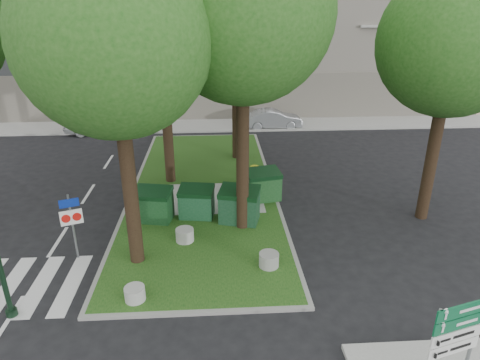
{
  "coord_description": "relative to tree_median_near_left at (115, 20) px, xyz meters",
  "views": [
    {
      "loc": [
        1.05,
        -9.29,
        7.79
      ],
      "look_at": [
        1.9,
        4.4,
        2.0
      ],
      "focal_mm": 32.0,
      "sensor_mm": 36.0,
      "label": 1
    }
  ],
  "objects": [
    {
      "name": "dumpster_d",
      "position": [
        4.41,
        4.22,
        -6.57
      ],
      "size": [
        1.57,
        1.25,
        1.3
      ],
      "rotation": [
        0.0,
        0.0,
        0.21
      ],
      "color": "#154519",
      "rests_on": "median_island"
    },
    {
      "name": "car_white",
      "position": [
        -4.57,
        14.86,
        -6.54
      ],
      "size": [
        4.72,
        2.23,
        1.56
      ],
      "primitive_type": "imported",
      "rotation": [
        0.0,
        0.0,
        1.66
      ],
      "color": "silver",
      "rests_on": "ground"
    },
    {
      "name": "bollard_left",
      "position": [
        0.16,
        -2.06,
        -6.99
      ],
      "size": [
        0.57,
        0.57,
        0.41
      ],
      "primitive_type": "cylinder",
      "color": "#A8A9A4",
      "rests_on": "median_island"
    },
    {
      "name": "bollard_mid",
      "position": [
        1.36,
        1.02,
        -6.97
      ],
      "size": [
        0.62,
        0.62,
        0.44
      ],
      "primitive_type": "cylinder",
      "color": "#A5A5A0",
      "rests_on": "median_island"
    },
    {
      "name": "zebra_crossing",
      "position": [
        -2.34,
        -1.06,
        -7.31
      ],
      "size": [
        5.0,
        3.0,
        0.01
      ],
      "primitive_type": "cube",
      "color": "silver",
      "rests_on": "ground"
    },
    {
      "name": "litter_bin",
      "position": [
        4.25,
        6.16,
        -6.84
      ],
      "size": [
        0.41,
        0.41,
        0.71
      ],
      "primitive_type": "cylinder",
      "color": "#CFD118",
      "rests_on": "median_island"
    },
    {
      "name": "building_sidewalk",
      "position": [
        1.41,
        15.94,
        -7.26
      ],
      "size": [
        42.0,
        3.0,
        0.12
      ],
      "primitive_type": "cube",
      "color": "#999993",
      "rests_on": "ground"
    },
    {
      "name": "median_kerb",
      "position": [
        1.91,
        5.44,
        -7.27
      ],
      "size": [
        6.3,
        16.3,
        0.1
      ],
      "primitive_type": "cube",
      "color": "gray",
      "rests_on": "ground"
    },
    {
      "name": "car_silver",
      "position": [
        6.33,
        15.25,
        -6.7
      ],
      "size": [
        3.77,
        1.43,
        1.23
      ],
      "primitive_type": "imported",
      "rotation": [
        0.0,
        0.0,
        1.61
      ],
      "color": "#95989C",
      "rests_on": "ground"
    },
    {
      "name": "tree_median_mid",
      "position": [
        0.5,
        6.5,
        -0.34
      ],
      "size": [
        4.8,
        4.8,
        9.99
      ],
      "color": "black",
      "rests_on": "ground"
    },
    {
      "name": "tree_street_right",
      "position": [
        10.5,
        2.5,
        -0.33
      ],
      "size": [
        5.0,
        5.0,
        10.06
      ],
      "color": "black",
      "rests_on": "ground"
    },
    {
      "name": "tree_median_near_left",
      "position": [
        0.0,
        0.0,
        0.0
      ],
      "size": [
        5.2,
        5.2,
        10.53
      ],
      "color": "black",
      "rests_on": "ground"
    },
    {
      "name": "median_island",
      "position": [
        1.91,
        5.44,
        -7.26
      ],
      "size": [
        6.0,
        16.0,
        0.12
      ],
      "primitive_type": "cube",
      "color": "#164614",
      "rests_on": "ground"
    },
    {
      "name": "dumpster_a",
      "position": [
        0.13,
        2.66,
        -6.59
      ],
      "size": [
        1.52,
        1.2,
        1.27
      ],
      "rotation": [
        0.0,
        0.0,
        -0.19
      ],
      "color": "#103D18",
      "rests_on": "median_island"
    },
    {
      "name": "dumpster_c",
      "position": [
        3.33,
        2.35,
        -6.55
      ],
      "size": [
        1.67,
        1.36,
        1.35
      ],
      "rotation": [
        0.0,
        0.0,
        -0.26
      ],
      "color": "#10351D",
      "rests_on": "median_island"
    },
    {
      "name": "traffic_sign_pole",
      "position": [
        -2.09,
        0.38,
        -5.86
      ],
      "size": [
        0.65,
        0.27,
        2.26
      ],
      "rotation": [
        0.0,
        0.0,
        0.36
      ],
      "color": "slate",
      "rests_on": "ground"
    },
    {
      "name": "directional_sign",
      "position": [
        7.04,
        -5.65,
        -5.59
      ],
      "size": [
        1.18,
        0.37,
        2.42
      ],
      "rotation": [
        0.0,
        0.0,
        0.27
      ],
      "color": "slate",
      "rests_on": "sidewalk_corner"
    },
    {
      "name": "ground",
      "position": [
        1.41,
        -2.56,
        -7.32
      ],
      "size": [
        120.0,
        120.0,
        0.0
      ],
      "primitive_type": "plane",
      "color": "black",
      "rests_on": "ground"
    },
    {
      "name": "dumpster_b",
      "position": [
        1.73,
        2.86,
        -6.61
      ],
      "size": [
        1.43,
        1.1,
        1.21
      ],
      "rotation": [
        0.0,
        0.0,
        -0.15
      ],
      "color": "#134324",
      "rests_on": "median_island"
    },
    {
      "name": "bollard_right",
      "position": [
        4.06,
        -0.67,
        -6.98
      ],
      "size": [
        0.62,
        0.62,
        0.44
      ],
      "primitive_type": "cylinder",
      "color": "gray",
      "rests_on": "median_island"
    }
  ]
}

